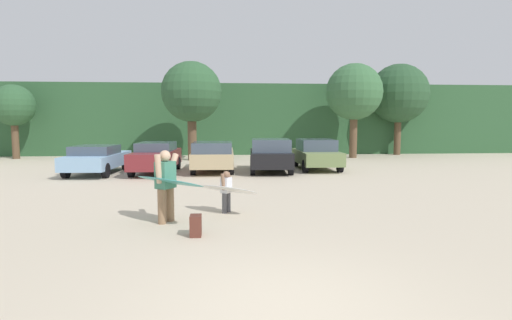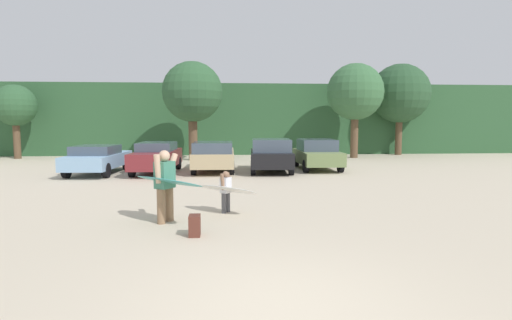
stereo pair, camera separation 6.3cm
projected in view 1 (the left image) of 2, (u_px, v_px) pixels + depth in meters
name	position (u px, v px, depth m)	size (l,w,h in m)	color
ground_plane	(285.00, 305.00, 5.46)	(120.00, 120.00, 0.00)	beige
hillside_ridge	(232.00, 120.00, 35.00)	(108.00, 12.00, 5.10)	#2D5633
tree_far_left	(13.00, 106.00, 26.06)	(2.64, 2.64, 4.76)	brown
tree_right	(191.00, 92.00, 25.05)	(3.70, 3.70, 6.07)	brown
tree_center	(354.00, 92.00, 26.70)	(3.68, 3.68, 6.18)	brown
tree_center_right	(399.00, 94.00, 29.13)	(4.18, 4.18, 6.48)	brown
parked_car_sky_blue	(97.00, 159.00, 18.82)	(2.15, 4.51, 1.33)	#84ADD1
parked_car_maroon	(156.00, 157.00, 19.20)	(1.94, 4.50, 1.44)	maroon
parked_car_tan	(213.00, 156.00, 19.78)	(2.00, 4.75, 1.47)	tan
parked_car_black	(270.00, 155.00, 19.55)	(2.18, 4.07, 1.59)	black
parked_car_olive_green	(316.00, 154.00, 20.63)	(1.90, 3.92, 1.52)	#6B7F4C
person_adult	(166.00, 182.00, 9.80)	(0.56, 0.75, 1.75)	#8C6B4C
person_child	(226.00, 189.00, 10.89)	(0.34, 0.45, 1.12)	#4C4C51
surfboard_teal	(169.00, 181.00, 9.69)	(2.10, 2.05, 0.27)	teal
surfboard_white	(227.00, 189.00, 10.76)	(1.79, 1.56, 0.27)	white
backpack_dropped	(196.00, 226.00, 8.71)	(0.24, 0.34, 0.45)	#592D23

